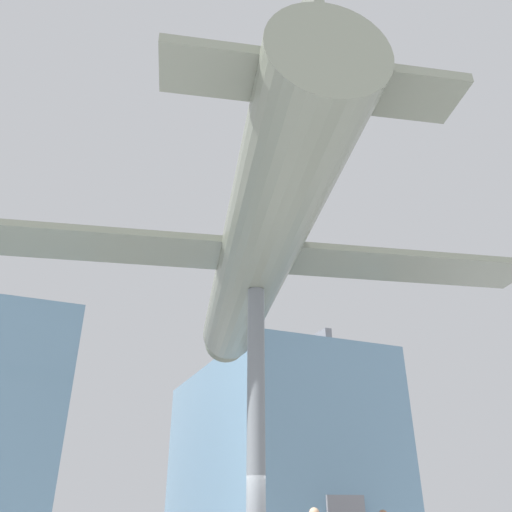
# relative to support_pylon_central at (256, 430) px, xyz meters

# --- Properties ---
(glass_pavilion_right) EXTENTS (8.16, 15.33, 9.76)m
(glass_pavilion_right) POSITION_rel_support_pylon_central_xyz_m (7.79, 16.67, 1.14)
(glass_pavilion_right) COLOR #60849E
(glass_pavilion_right) RESTS_ON ground_plane
(support_pylon_central) EXTENTS (0.42, 0.42, 6.91)m
(support_pylon_central) POSITION_rel_support_pylon_central_xyz_m (0.00, 0.00, 0.00)
(support_pylon_central) COLOR slate
(support_pylon_central) RESTS_ON ground_plane
(suspended_airplane) EXTENTS (15.47, 15.16, 3.30)m
(suspended_airplane) POSITION_rel_support_pylon_central_xyz_m (0.06, 0.26, 4.46)
(suspended_airplane) COLOR slate
(suspended_airplane) RESTS_ON support_pylon_central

